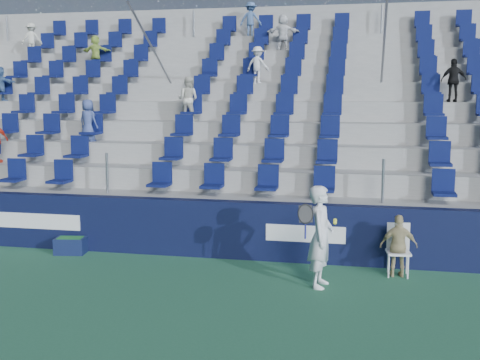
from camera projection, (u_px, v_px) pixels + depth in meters
The scene contains 7 objects.
ground at pixel (192, 310), 9.54m from camera, with size 70.00×70.00×0.00m, color #2A6344.
sponsor_wall at pixel (234, 230), 12.51m from camera, with size 24.00×0.32×1.20m.
grandstand at pixel (272, 139), 17.23m from camera, with size 24.00×8.17×6.63m.
tennis_player at pixel (321, 236), 10.59m from camera, with size 0.69×0.70×1.82m.
line_judge_chair at pixel (398, 246), 11.36m from camera, with size 0.48×0.49×0.98m.
line_judge at pixel (399, 246), 11.21m from camera, with size 0.69×0.29×1.18m, color tan.
ball_bin at pixel (71, 245), 12.89m from camera, with size 0.69×0.51×0.36m.
Camera 1 is at (2.64, -8.80, 3.39)m, focal length 45.00 mm.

